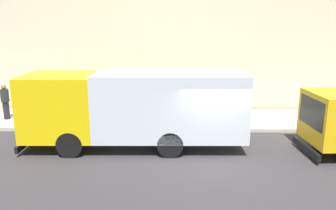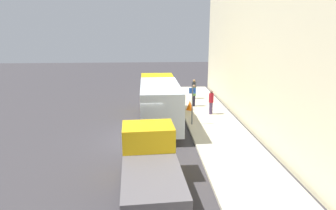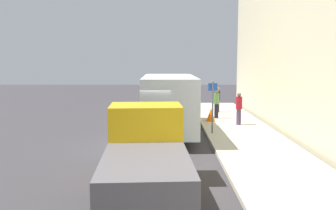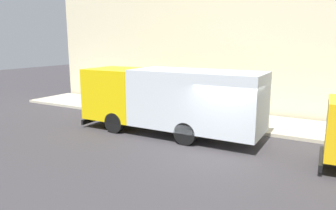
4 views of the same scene
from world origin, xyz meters
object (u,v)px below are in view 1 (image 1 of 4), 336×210
Objects in this scene: large_utility_truck at (135,106)px; pedestrian_third at (5,101)px; traffic_cone_orange at (79,117)px; pedestrian_standing at (58,102)px; street_sign_post at (155,95)px; pedestrian_walking at (111,98)px.

large_utility_truck is 7.44m from pedestrian_third.
pedestrian_third is 3.90m from traffic_cone_orange.
street_sign_post is at bearing 43.76° from pedestrian_standing.
large_utility_truck reaches higher than pedestrian_third.
large_utility_truck reaches higher than street_sign_post.
pedestrian_standing is at bearing 80.23° from street_sign_post.
pedestrian_third is (3.30, 6.64, -0.61)m from large_utility_truck.
street_sign_post is (-1.70, -2.27, 0.54)m from pedestrian_walking.
pedestrian_third is at bearing 80.64° from street_sign_post.
pedestrian_standing is 1.31m from traffic_cone_orange.
large_utility_truck is 4.80× the size of pedestrian_walking.
pedestrian_walking is 2.89m from street_sign_post.
large_utility_truck is 4.95m from pedestrian_standing.
traffic_cone_orange is (-1.37, 1.24, -0.56)m from pedestrian_walking.
pedestrian_standing is 2.70m from pedestrian_third.
pedestrian_walking is at bearing 74.77° from pedestrian_standing.
pedestrian_standing is (2.89, 3.97, -0.56)m from large_utility_truck.
large_utility_truck is 4.93× the size of pedestrian_third.
pedestrian_third is at bearing 62.81° from large_utility_truck.
pedestrian_standing is 1.03× the size of pedestrian_third.
street_sign_post is at bearing -17.66° from large_utility_truck.
street_sign_post reaches higher than pedestrian_standing.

